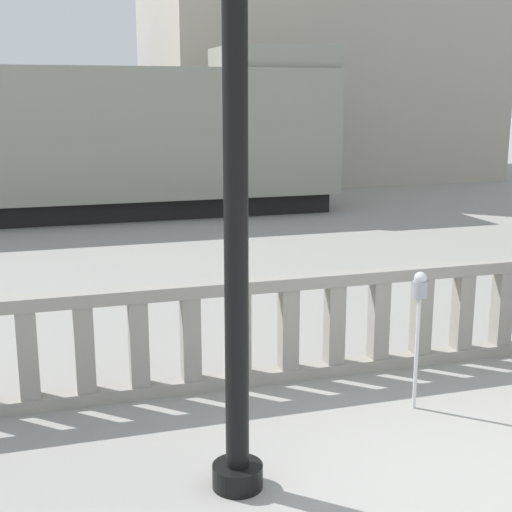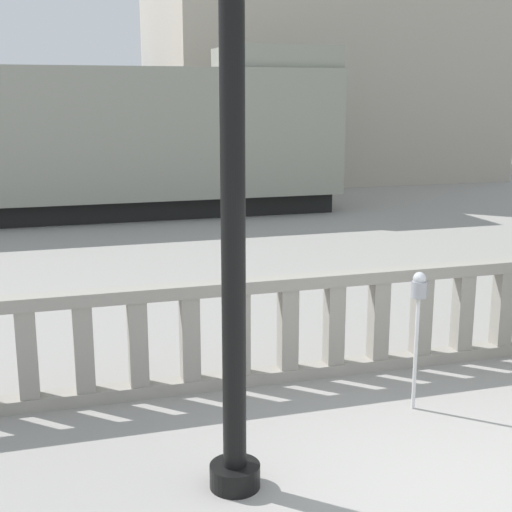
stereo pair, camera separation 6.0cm
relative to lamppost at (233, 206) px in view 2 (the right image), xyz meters
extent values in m
plane|color=gray|center=(1.75, -0.74, -2.39)|extent=(160.00, 160.00, 0.00)
cube|color=gray|center=(1.75, 2.08, -2.32)|extent=(13.31, 0.24, 0.14)
cube|color=gray|center=(1.75, 2.08, -1.23)|extent=(13.31, 0.24, 0.14)
cube|color=gray|center=(-1.67, 2.08, -1.78)|extent=(0.20, 0.20, 0.95)
cube|color=gray|center=(-1.10, 2.08, -1.78)|extent=(0.20, 0.20, 0.95)
cube|color=gray|center=(-0.53, 2.08, -1.78)|extent=(0.20, 0.20, 0.95)
cube|color=gray|center=(0.04, 2.08, -1.78)|extent=(0.20, 0.20, 0.95)
cube|color=gray|center=(0.61, 2.08, -1.78)|extent=(0.20, 0.20, 0.95)
cube|color=gray|center=(1.18, 2.08, -1.78)|extent=(0.20, 0.20, 0.95)
cube|color=gray|center=(1.75, 2.08, -1.78)|extent=(0.20, 0.20, 0.95)
cube|color=gray|center=(2.32, 2.08, -1.78)|extent=(0.20, 0.20, 0.95)
cube|color=gray|center=(2.89, 2.08, -1.78)|extent=(0.20, 0.20, 0.95)
cube|color=gray|center=(3.46, 2.08, -1.78)|extent=(0.20, 0.20, 0.95)
cube|color=gray|center=(4.03, 2.08, -1.78)|extent=(0.20, 0.20, 0.95)
cylinder|color=black|center=(0.00, 0.00, -2.29)|extent=(0.43, 0.43, 0.20)
cylinder|color=black|center=(0.00, 0.00, 0.09)|extent=(0.19, 0.19, 4.56)
cylinder|color=silver|center=(2.19, 0.95, -1.78)|extent=(0.04, 0.04, 1.22)
cylinder|color=gray|center=(2.19, 0.95, -1.09)|extent=(0.16, 0.16, 0.17)
sphere|color=#B2B7BC|center=(2.19, 0.95, -0.97)|extent=(0.13, 0.13, 0.13)
cube|color=gray|center=(4.97, 14.28, 1.81)|extent=(3.00, 2.84, 0.60)
cube|color=navy|center=(6.56, 26.14, 1.67)|extent=(3.00, 2.51, 0.60)
camera|label=1|loc=(-1.43, -5.24, 0.85)|focal=50.00mm
camera|label=2|loc=(-1.37, -5.26, 0.85)|focal=50.00mm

